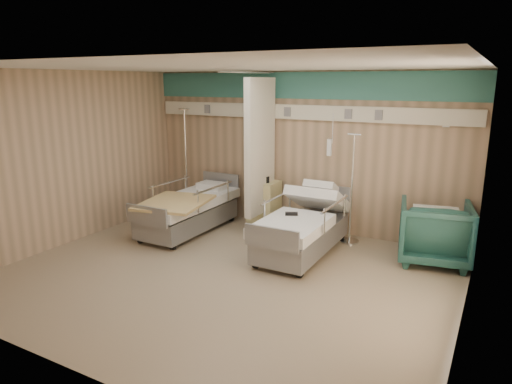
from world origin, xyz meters
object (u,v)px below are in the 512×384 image
bed_right (302,234)px  bedside_cabinet (264,204)px  visitor_armchair (435,232)px  bed_left (188,214)px  iv_stand_left (187,192)px  iv_stand_right (350,221)px

bed_right → bedside_cabinet: 1.46m
bed_right → bedside_cabinet: (-1.15, 0.90, 0.11)m
visitor_armchair → bedside_cabinet: bearing=-16.8°
bed_right → bed_left: 2.20m
bed_left → bedside_cabinet: size_ratio=2.54×
bed_right → iv_stand_left: iv_stand_left is taller
bedside_cabinet → visitor_armchair: size_ratio=0.84×
iv_stand_left → iv_stand_right: bearing=-1.4°
bedside_cabinet → bed_left: bearing=-139.4°
iv_stand_right → iv_stand_left: bearing=178.6°
bed_right → bed_left: same height
visitor_armchair → iv_stand_right: 1.37m
bed_left → visitor_armchair: (4.05, 0.60, 0.14)m
visitor_armchair → iv_stand_right: size_ratio=0.56×
bedside_cabinet → visitor_armchair: visitor_armchair is taller
bed_left → iv_stand_left: size_ratio=1.02×
bedside_cabinet → iv_stand_left: iv_stand_left is taller
bed_right → visitor_armchair: 1.95m
bed_right → bed_left: size_ratio=1.00×
bedside_cabinet → visitor_armchair: bearing=-5.7°
iv_stand_right → iv_stand_left: iv_stand_left is taller
bedside_cabinet → iv_stand_right: (1.65, -0.06, -0.05)m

